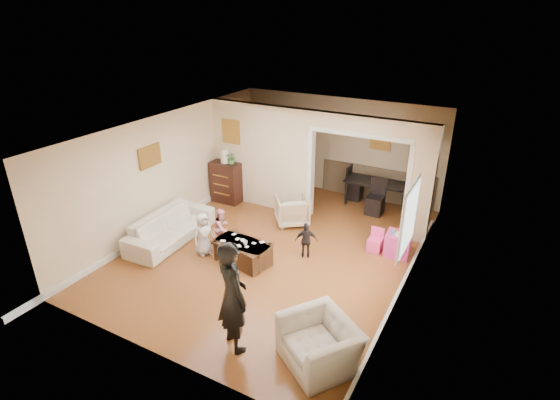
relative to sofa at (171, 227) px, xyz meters
The scene contains 27 objects.
floor 2.33m from the sofa, 19.87° to the left, with size 7.00×7.00×0.00m, color brown.
partition_left 2.88m from the sofa, 72.84° to the left, with size 2.75×0.18×2.60m, color beige.
partition_right 5.41m from the sofa, 29.08° to the left, with size 0.55×0.18×2.60m, color beige.
partition_header 4.67m from the sofa, 38.30° to the left, with size 2.22×0.18×0.35m, color beige.
window_pane 5.07m from the sofa, ahead, with size 0.03×0.95×1.10m, color white.
framed_art_partition 2.92m from the sofa, 90.61° to the left, with size 0.45×0.03×0.55m, color brown.
framed_art_sofa_wall 1.59m from the sofa, 160.91° to the left, with size 0.03×0.55×0.40m, color brown.
framed_art_alcove 5.52m from the sofa, 52.24° to the left, with size 0.45×0.03×0.55m, color brown.
sofa is the anchor object (origin of this frame).
armchair_back 2.79m from the sofa, 45.72° to the left, with size 0.73×0.75×0.68m, color #C6AF89.
armchair_front 4.61m from the sofa, 21.82° to the right, with size 1.05×0.92×0.68m, color #EFE3CE.
dresser 2.33m from the sofa, 93.39° to the left, with size 0.78×0.44×1.07m, color black.
table_lamp 2.50m from the sofa, 93.39° to the left, with size 0.22×0.22×0.36m, color beige.
potted_plant 2.49m from the sofa, 88.45° to the left, with size 0.28×0.24×0.31m, color #3F7F38.
coffee_table 1.84m from the sofa, ahead, with size 1.14×0.57×0.43m, color #362011.
coffee_cup 1.94m from the sofa, ahead, with size 0.09×0.09×0.09m, color white.
play_table 4.84m from the sofa, 21.68° to the left, with size 0.49×0.49×0.47m, color #DB3999.
cereal_box 5.00m from the sofa, 22.24° to the left, with size 0.20×0.07×0.30m, color yellow.
cyan_cup 4.74m from the sofa, 21.57° to the left, with size 0.08×0.08×0.08m, color #25A1BB.
toy_block 4.78m from the sofa, 23.55° to the left, with size 0.08×0.06×0.05m, color red.
play_bowl 4.85m from the sofa, 20.14° to the left, with size 0.24×0.24×0.06m, color white.
dining_table 5.37m from the sofa, 49.18° to the left, with size 1.89×1.06×0.67m, color black.
adult_person 3.67m from the sofa, 33.58° to the right, with size 0.65×0.43×1.79m, color black.
child_kneel_a 1.00m from the sofa, ahead, with size 0.45×0.29×0.91m, color silver.
child_kneel_b 1.19m from the sofa, 16.67° to the left, with size 0.42×0.33×0.87m, color pink.
child_toddler 2.99m from the sofa, 15.31° to the left, with size 0.45×0.19×0.77m, color black.
craft_papers 1.81m from the sofa, ahead, with size 0.84×0.48×0.00m.
Camera 1 is at (3.86, -6.91, 4.72)m, focal length 27.62 mm.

